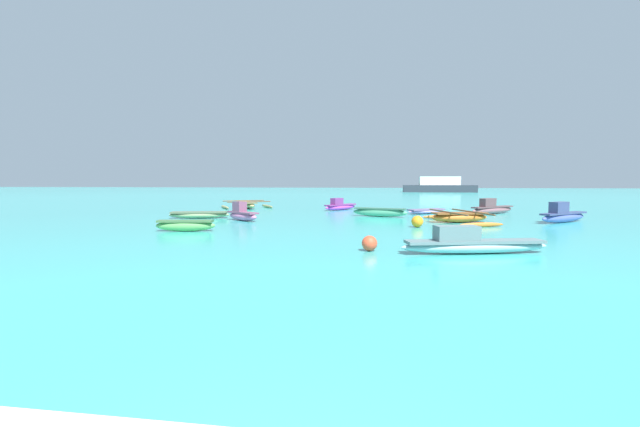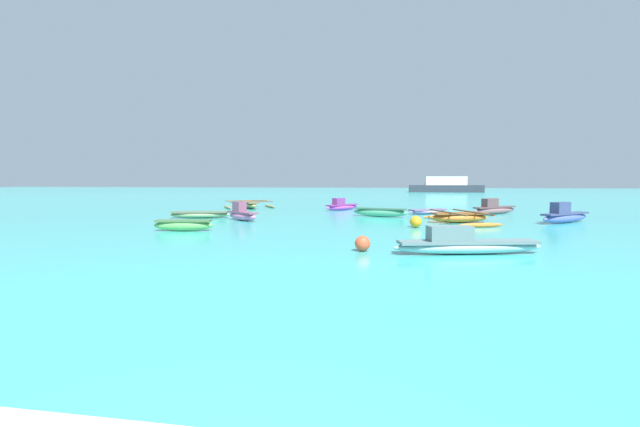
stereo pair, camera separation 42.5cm
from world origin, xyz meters
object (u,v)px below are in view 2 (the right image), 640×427
object	(u,v)px
moored_boat_7	(200,214)
moored_boat_10	(242,214)
mooring_buoy_0	(362,243)
mooring_buoy_1	(416,222)
moored_boat_0	(465,244)
moored_boat_3	(459,217)
distant_ferry	(446,186)
moored_boat_1	(249,205)
moored_boat_9	(183,225)
moored_boat_4	(564,216)
moored_boat_6	(342,206)
moored_boat_2	(380,212)
moored_boat_5	(494,209)
moored_boat_8	(428,211)

from	to	relation	value
moored_boat_7	moored_boat_10	distance (m)	2.85
mooring_buoy_0	mooring_buoy_1	distance (m)	6.73
moored_boat_0	moored_boat_7	size ratio (longest dim) A/B	1.28
moored_boat_3	distant_ferry	bearing A→B (deg)	67.30
mooring_buoy_0	moored_boat_1	bearing A→B (deg)	118.18
mooring_buoy_1	moored_boat_9	bearing A→B (deg)	-162.61
moored_boat_10	distant_ferry	bearing A→B (deg)	111.48
moored_boat_3	mooring_buoy_0	world-z (taller)	moored_boat_3
moored_boat_3	moored_boat_7	world-z (taller)	moored_boat_3
moored_boat_1	moored_boat_4	xyz separation A→B (m)	(18.30, -8.11, 0.10)
moored_boat_6	mooring_buoy_1	xyz separation A→B (m)	(4.38, -10.15, -0.04)
moored_boat_3	mooring_buoy_1	size ratio (longest dim) A/B	9.40
moored_boat_2	moored_boat_4	distance (m)	8.84
moored_boat_10	moored_boat_5	bearing A→B (deg)	63.51
moored_boat_3	moored_boat_0	bearing A→B (deg)	-114.15
moored_boat_1	mooring_buoy_0	world-z (taller)	moored_boat_1
moored_boat_0	moored_boat_2	world-z (taller)	moored_boat_0
mooring_buoy_1	moored_boat_0	bearing A→B (deg)	-81.48
moored_boat_4	mooring_buoy_0	size ratio (longest dim) A/B	6.85
moored_boat_1	moored_boat_5	size ratio (longest dim) A/B	1.41
moored_boat_7	moored_boat_6	bearing A→B (deg)	34.35
moored_boat_0	moored_boat_7	xyz separation A→B (m)	(-12.03, 9.24, -0.07)
moored_boat_0	moored_boat_9	bearing A→B (deg)	146.57
moored_boat_3	moored_boat_4	size ratio (longest dim) A/B	1.57
moored_boat_7	mooring_buoy_1	bearing A→B (deg)	-27.55
moored_boat_1	distant_ferry	xyz separation A→B (m)	(19.20, 46.42, 0.86)
moored_boat_0	moored_boat_6	world-z (taller)	moored_boat_6
moored_boat_1	moored_boat_10	xyz separation A→B (m)	(2.95, -9.49, 0.08)
moored_boat_0	distant_ferry	size ratio (longest dim) A/B	0.34
moored_boat_2	moored_boat_7	world-z (taller)	moored_boat_2
moored_boat_6	mooring_buoy_1	world-z (taller)	moored_boat_6
moored_boat_4	moored_boat_9	world-z (taller)	moored_boat_4
moored_boat_6	mooring_buoy_1	distance (m)	11.05
moored_boat_9	moored_boat_10	bearing A→B (deg)	71.50
moored_boat_1	moored_boat_4	world-z (taller)	moored_boat_4
moored_boat_3	moored_boat_2	bearing A→B (deg)	127.83
moored_boat_5	moored_boat_7	distance (m)	16.93
moored_boat_9	mooring_buoy_1	xyz separation A→B (m)	(9.08, 2.84, 0.00)
moored_boat_3	moored_boat_10	xyz separation A→B (m)	(-10.51, -0.66, 0.08)
moored_boat_9	moored_boat_0	bearing A→B (deg)	-29.76
moored_boat_2	moored_boat_7	distance (m)	9.71
moored_boat_4	moored_boat_10	size ratio (longest dim) A/B	1.44
moored_boat_0	mooring_buoy_1	bearing A→B (deg)	84.92
mooring_buoy_0	mooring_buoy_1	bearing A→B (deg)	74.62
moored_boat_6	moored_boat_8	xyz separation A→B (m)	(5.46, -2.36, -0.13)
moored_boat_7	moored_boat_1	bearing A→B (deg)	78.29
moored_boat_7	moored_boat_10	world-z (taller)	moored_boat_10
moored_boat_4	moored_boat_6	bearing A→B (deg)	107.43
moored_boat_1	moored_boat_3	bearing A→B (deg)	25.86
moored_boat_8	distant_ferry	size ratio (longest dim) A/B	0.21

